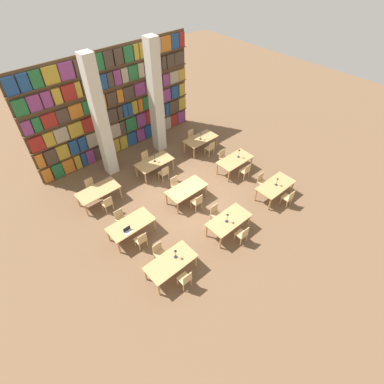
# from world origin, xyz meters

# --- Properties ---
(ground_plane) EXTENTS (40.00, 40.00, 0.00)m
(ground_plane) POSITION_xyz_m (0.00, 0.00, 0.00)
(ground_plane) COLOR brown
(bookshelf_bank) EXTENTS (9.44, 0.35, 5.50)m
(bookshelf_bank) POSITION_xyz_m (0.00, 5.70, 2.66)
(bookshelf_bank) COLOR brown
(bookshelf_bank) RESTS_ON ground_plane
(pillar_left) EXTENTS (0.56, 0.56, 6.00)m
(pillar_left) POSITION_xyz_m (-1.58, 4.31, 3.00)
(pillar_left) COLOR beige
(pillar_left) RESTS_ON ground_plane
(pillar_center) EXTENTS (0.56, 0.56, 6.00)m
(pillar_center) POSITION_xyz_m (1.58, 4.31, 3.00)
(pillar_center) COLOR beige
(pillar_center) RESTS_ON ground_plane
(reading_table_0) EXTENTS (1.90, 0.96, 0.74)m
(reading_table_0) POSITION_xyz_m (-3.09, -2.56, 0.66)
(reading_table_0) COLOR tan
(reading_table_0) RESTS_ON ground_plane
(chair_0) EXTENTS (0.42, 0.40, 0.88)m
(chair_0) POSITION_xyz_m (-3.05, -3.33, 0.48)
(chair_0) COLOR tan
(chair_0) RESTS_ON ground_plane
(chair_1) EXTENTS (0.42, 0.40, 0.88)m
(chair_1) POSITION_xyz_m (-3.05, -1.79, 0.48)
(chair_1) COLOR tan
(chair_1) RESTS_ON ground_plane
(desk_lamp_0) EXTENTS (0.14, 0.14, 0.43)m
(desk_lamp_0) POSITION_xyz_m (-2.82, -2.53, 1.03)
(desk_lamp_0) COLOR #232328
(desk_lamp_0) RESTS_ON reading_table_0
(reading_table_1) EXTENTS (1.90, 0.96, 0.74)m
(reading_table_1) POSITION_xyz_m (-0.01, -2.57, 0.66)
(reading_table_1) COLOR tan
(reading_table_1) RESTS_ON ground_plane
(chair_2) EXTENTS (0.42, 0.40, 0.88)m
(chair_2) POSITION_xyz_m (0.00, -3.33, 0.48)
(chair_2) COLOR tan
(chair_2) RESTS_ON ground_plane
(chair_3) EXTENTS (0.42, 0.40, 0.88)m
(chair_3) POSITION_xyz_m (0.00, -1.80, 0.48)
(chair_3) COLOR tan
(chair_3) RESTS_ON ground_plane
(desk_lamp_1) EXTENTS (0.14, 0.14, 0.47)m
(desk_lamp_1) POSITION_xyz_m (-0.16, -2.59, 1.06)
(desk_lamp_1) COLOR #232328
(desk_lamp_1) RESTS_ON reading_table_1
(reading_table_2) EXTENTS (1.90, 0.96, 0.74)m
(reading_table_2) POSITION_xyz_m (3.18, -2.55, 0.66)
(reading_table_2) COLOR tan
(reading_table_2) RESTS_ON ground_plane
(chair_4) EXTENTS (0.42, 0.40, 0.88)m
(chair_4) POSITION_xyz_m (3.18, -3.32, 0.48)
(chair_4) COLOR tan
(chair_4) RESTS_ON ground_plane
(chair_5) EXTENTS (0.42, 0.40, 0.88)m
(chair_5) POSITION_xyz_m (3.18, -1.78, 0.48)
(chair_5) COLOR tan
(chair_5) RESTS_ON ground_plane
(desk_lamp_2) EXTENTS (0.14, 0.14, 0.42)m
(desk_lamp_2) POSITION_xyz_m (3.20, -2.56, 1.02)
(desk_lamp_2) COLOR #232328
(desk_lamp_2) RESTS_ON reading_table_2
(reading_table_3) EXTENTS (1.90, 0.96, 0.74)m
(reading_table_3) POSITION_xyz_m (-3.18, -0.07, 0.66)
(reading_table_3) COLOR tan
(reading_table_3) RESTS_ON ground_plane
(chair_6) EXTENTS (0.42, 0.40, 0.88)m
(chair_6) POSITION_xyz_m (-3.23, -0.83, 0.48)
(chair_6) COLOR tan
(chair_6) RESTS_ON ground_plane
(chair_7) EXTENTS (0.42, 0.40, 0.88)m
(chair_7) POSITION_xyz_m (-3.23, 0.70, 0.48)
(chair_7) COLOR tan
(chair_7) RESTS_ON ground_plane
(laptop) EXTENTS (0.32, 0.22, 0.21)m
(laptop) POSITION_xyz_m (-3.48, -0.35, 0.78)
(laptop) COLOR silver
(laptop) RESTS_ON reading_table_3
(reading_table_4) EXTENTS (1.90, 0.96, 0.74)m
(reading_table_4) POSITION_xyz_m (-0.08, 0.03, 0.66)
(reading_table_4) COLOR tan
(reading_table_4) RESTS_ON ground_plane
(chair_8) EXTENTS (0.42, 0.40, 0.88)m
(chair_8) POSITION_xyz_m (-0.11, -0.73, 0.48)
(chair_8) COLOR tan
(chair_8) RESTS_ON ground_plane
(chair_9) EXTENTS (0.42, 0.40, 0.88)m
(chair_9) POSITION_xyz_m (-0.11, 0.80, 0.48)
(chair_9) COLOR tan
(chair_9) RESTS_ON ground_plane
(reading_table_5) EXTENTS (1.90, 0.96, 0.74)m
(reading_table_5) POSITION_xyz_m (3.23, 0.04, 0.66)
(reading_table_5) COLOR tan
(reading_table_5) RESTS_ON ground_plane
(chair_10) EXTENTS (0.42, 0.40, 0.88)m
(chair_10) POSITION_xyz_m (3.19, -0.73, 0.48)
(chair_10) COLOR tan
(chair_10) RESTS_ON ground_plane
(chair_11) EXTENTS (0.42, 0.40, 0.88)m
(chair_11) POSITION_xyz_m (3.19, 0.81, 0.48)
(chair_11) COLOR tan
(chair_11) RESTS_ON ground_plane
(desk_lamp_3) EXTENTS (0.14, 0.14, 0.48)m
(desk_lamp_3) POSITION_xyz_m (3.51, 0.06, 1.06)
(desk_lamp_3) COLOR #232328
(desk_lamp_3) RESTS_ON reading_table_5
(reading_table_6) EXTENTS (1.90, 0.96, 0.74)m
(reading_table_6) POSITION_xyz_m (-3.19, 2.62, 0.66)
(reading_table_6) COLOR tan
(reading_table_6) RESTS_ON ground_plane
(chair_12) EXTENTS (0.42, 0.40, 0.88)m
(chair_12) POSITION_xyz_m (-3.19, 1.85, 0.48)
(chair_12) COLOR tan
(chair_12) RESTS_ON ground_plane
(chair_13) EXTENTS (0.42, 0.40, 0.88)m
(chair_13) POSITION_xyz_m (-3.19, 3.39, 0.48)
(chair_13) COLOR tan
(chair_13) RESTS_ON ground_plane
(reading_table_7) EXTENTS (1.90, 0.96, 0.74)m
(reading_table_7) POSITION_xyz_m (0.02, 2.65, 0.66)
(reading_table_7) COLOR tan
(reading_table_7) RESTS_ON ground_plane
(chair_14) EXTENTS (0.42, 0.40, 0.88)m
(chair_14) POSITION_xyz_m (0.03, 1.88, 0.48)
(chair_14) COLOR tan
(chair_14) RESTS_ON ground_plane
(chair_15) EXTENTS (0.42, 0.40, 0.88)m
(chair_15) POSITION_xyz_m (0.03, 3.41, 0.48)
(chair_15) COLOR tan
(chair_15) RESTS_ON ground_plane
(desk_lamp_4) EXTENTS (0.14, 0.14, 0.41)m
(desk_lamp_4) POSITION_xyz_m (0.05, 2.65, 1.02)
(desk_lamp_4) COLOR #232328
(desk_lamp_4) RESTS_ON reading_table_7
(reading_table_8) EXTENTS (1.90, 0.96, 0.74)m
(reading_table_8) POSITION_xyz_m (3.23, 2.64, 0.66)
(reading_table_8) COLOR tan
(reading_table_8) RESTS_ON ground_plane
(chair_16) EXTENTS (0.42, 0.40, 0.88)m
(chair_16) POSITION_xyz_m (3.25, 1.87, 0.48)
(chair_16) COLOR tan
(chair_16) RESTS_ON ground_plane
(chair_17) EXTENTS (0.42, 0.40, 0.88)m
(chair_17) POSITION_xyz_m (3.25, 3.41, 0.48)
(chair_17) COLOR tan
(chair_17) RESTS_ON ground_plane
(desk_lamp_5) EXTENTS (0.14, 0.14, 0.44)m
(desk_lamp_5) POSITION_xyz_m (3.17, 2.59, 1.04)
(desk_lamp_5) COLOR #232328
(desk_lamp_5) RESTS_ON reading_table_8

